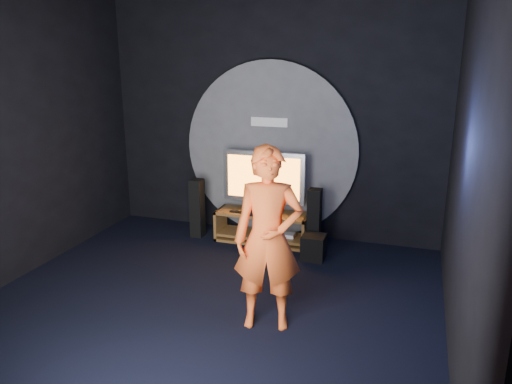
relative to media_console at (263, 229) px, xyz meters
The scene contains 14 objects.
floor 2.06m from the media_console, 90.31° to the right, with size 5.00×5.00×0.00m, color black.
back_wall 1.62m from the media_console, 91.40° to the left, with size 5.00×0.04×3.50m, color black.
front_wall 4.81m from the media_console, 90.14° to the right, with size 5.00×0.04×3.50m, color black.
left_wall 3.60m from the media_console, 140.77° to the right, with size 0.04×5.00×3.50m, color black.
right_wall 3.58m from the media_console, 39.48° to the right, with size 0.04×5.00×3.50m, color black.
wall_disc_panel 1.17m from the media_console, 91.60° to the left, with size 2.60×0.11×2.60m.
media_console is the anchor object (origin of this frame).
tv 0.74m from the media_console, 96.15° to the left, with size 1.21×0.22×0.89m.
center_speaker 0.36m from the media_console, 92.86° to the right, with size 0.40×0.15×0.15m, color black.
remote 0.47m from the media_console, 162.10° to the right, with size 0.18×0.05×0.02m, color black.
tower_speaker_left 1.04m from the media_console, behind, with size 0.18×0.20×0.88m, color black.
tower_speaker_right 0.81m from the media_console, ahead, with size 0.18×0.20×0.88m, color black.
subwoofer 0.93m from the media_console, 24.99° to the right, with size 0.31×0.31×0.34m, color black.
player 2.42m from the media_console, 71.23° to the right, with size 0.68×0.45×1.86m, color #F45A21.
Camera 1 is at (2.07, -4.52, 2.72)m, focal length 35.00 mm.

